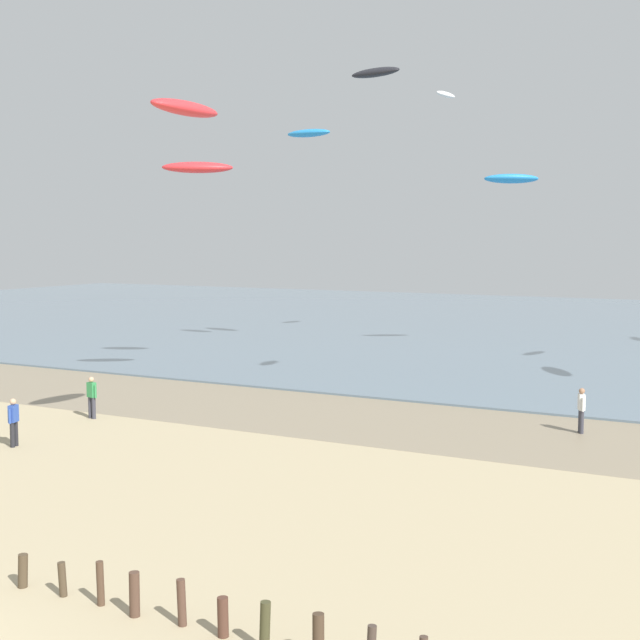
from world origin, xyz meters
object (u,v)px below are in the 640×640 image
person_mid_beach (92,396)px  kite_aloft_1 (375,73)px  person_by_waterline (581,409)px  kite_aloft_9 (185,108)px  kite_aloft_6 (198,167)px  kite_aloft_5 (511,179)px  person_nearest_camera (14,421)px  kite_aloft_2 (446,95)px  kite_aloft_11 (309,133)px

person_mid_beach → kite_aloft_1: bearing=83.1°
person_by_waterline → kite_aloft_9: kite_aloft_9 is taller
person_by_waterline → kite_aloft_9: 17.99m
person_by_waterline → kite_aloft_9: size_ratio=0.55×
person_by_waterline → kite_aloft_6: bearing=175.7°
person_by_waterline → kite_aloft_5: (-8.30, 20.71, 10.05)m
kite_aloft_6 → kite_aloft_5: bearing=-149.7°
person_nearest_camera → kite_aloft_1: 31.64m
kite_aloft_6 → kite_aloft_2: bearing=-134.2°
person_nearest_camera → kite_aloft_11: 29.78m
person_by_waterline → kite_aloft_9: bearing=-140.9°
kite_aloft_9 → kite_aloft_11: bearing=-155.0°
kite_aloft_5 → kite_aloft_6: bearing=31.0°
kite_aloft_11 → person_by_waterline: bearing=145.5°
kite_aloft_2 → kite_aloft_5: size_ratio=0.64×
kite_aloft_1 → kite_aloft_5: bearing=-135.3°
person_nearest_camera → kite_aloft_6: size_ratio=0.51×
person_mid_beach → kite_aloft_1: kite_aloft_1 is taller
person_by_waterline → kite_aloft_2: size_ratio=0.77×
kite_aloft_1 → person_by_waterline: bearing=144.4°
kite_aloft_5 → kite_aloft_6: size_ratio=1.03×
person_by_waterline → kite_aloft_1: 27.44m
kite_aloft_2 → kite_aloft_6: (-4.63, -22.23, -6.28)m
kite_aloft_2 → kite_aloft_5: kite_aloft_2 is taller
kite_aloft_6 → kite_aloft_9: bearing=91.2°
person_mid_beach → kite_aloft_11: size_ratio=0.56×
kite_aloft_6 → kite_aloft_9: (7.01, -10.52, 0.90)m
kite_aloft_5 → kite_aloft_9: kite_aloft_9 is taller
kite_aloft_1 → kite_aloft_11: kite_aloft_1 is taller
person_nearest_camera → kite_aloft_2: (3.64, 34.86, 16.00)m
person_mid_beach → kite_aloft_9: bearing=-21.8°
person_nearest_camera → kite_aloft_6: (-0.99, 12.63, 9.72)m
kite_aloft_9 → kite_aloft_6: bearing=-140.5°
person_by_waterline → person_mid_beach: bearing=-160.5°
kite_aloft_1 → kite_aloft_11: (-4.37, -0.34, -3.39)m
kite_aloft_9 → kite_aloft_11: size_ratio=1.01×
person_mid_beach → kite_aloft_6: size_ratio=0.51×
kite_aloft_6 → kite_aloft_11: 14.52m
person_mid_beach → kite_aloft_2: kite_aloft_2 is taller
person_nearest_camera → kite_aloft_11: size_ratio=0.56×
person_mid_beach → person_nearest_camera: bearing=-80.3°
kite_aloft_11 → kite_aloft_1: bearing=-172.0°
kite_aloft_2 → kite_aloft_1: bearing=-1.8°
person_by_waterline → kite_aloft_11: kite_aloft_11 is taller
kite_aloft_5 → kite_aloft_11: 12.96m
kite_aloft_5 → kite_aloft_6: 21.77m
person_by_waterline → kite_aloft_6: (-18.28, 1.36, 9.72)m
kite_aloft_1 → kite_aloft_11: bearing=14.5°
kite_aloft_2 → kite_aloft_11: kite_aloft_2 is taller
person_by_waterline → kite_aloft_6: size_ratio=0.51×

